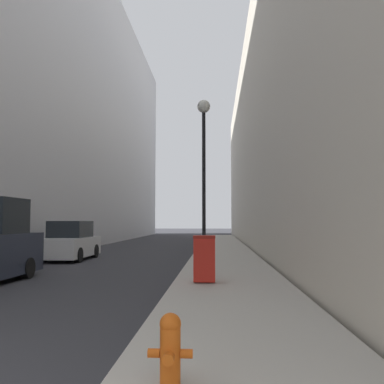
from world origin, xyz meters
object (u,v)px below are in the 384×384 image
(parked_sedan_near, at_px, (71,242))
(lamppost, at_px, (204,151))
(fire_hydrant, at_px, (170,347))
(trash_bin, at_px, (204,258))

(parked_sedan_near, bearing_deg, lamppost, -26.33)
(fire_hydrant, height_order, trash_bin, trash_bin)
(trash_bin, height_order, parked_sedan_near, parked_sedan_near)
(parked_sedan_near, bearing_deg, fire_hydrant, -67.52)
(fire_hydrant, height_order, lamppost, lamppost)
(lamppost, xyz_separation_m, parked_sedan_near, (-6.23, 3.08, -3.69))
(fire_hydrant, relative_size, lamppost, 0.11)
(fire_hydrant, height_order, parked_sedan_near, parked_sedan_near)
(lamppost, bearing_deg, fire_hydrant, -89.95)
(fire_hydrant, bearing_deg, trash_bin, 88.85)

